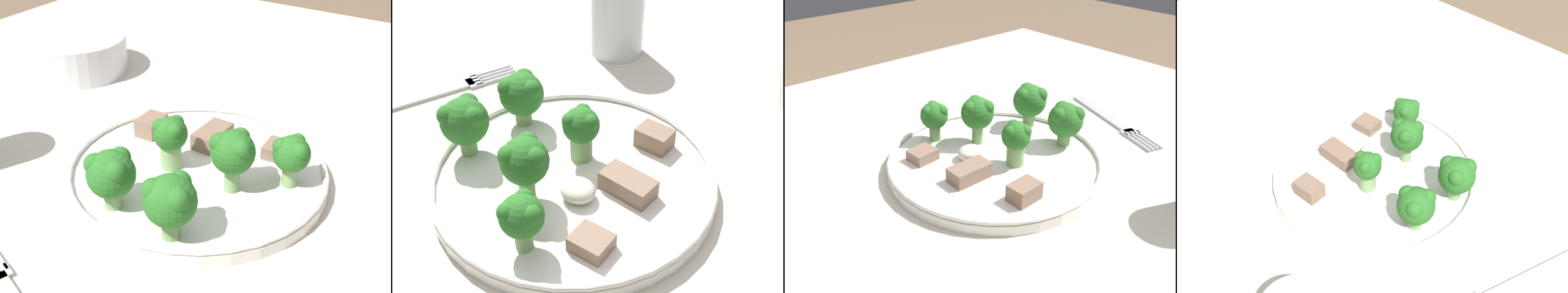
{
  "view_description": "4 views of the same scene",
  "coord_description": "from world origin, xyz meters",
  "views": [
    {
      "loc": [
        -0.43,
        -0.32,
        1.05
      ],
      "look_at": [
        -0.03,
        -0.06,
        0.76
      ],
      "focal_mm": 50.0,
      "sensor_mm": 36.0,
      "label": 1
    },
    {
      "loc": [
        0.19,
        -0.35,
        1.08
      ],
      "look_at": [
        -0.04,
        -0.07,
        0.78
      ],
      "focal_mm": 50.0,
      "sensor_mm": 36.0,
      "label": 2
    },
    {
      "loc": [
        0.28,
        0.27,
        1.03
      ],
      "look_at": [
        -0.03,
        -0.07,
        0.77
      ],
      "focal_mm": 42.0,
      "sensor_mm": 36.0,
      "label": 3
    },
    {
      "loc": [
        -0.38,
        0.28,
        1.25
      ],
      "look_at": [
        -0.03,
        -0.09,
        0.77
      ],
      "focal_mm": 50.0,
      "sensor_mm": 36.0,
      "label": 4
    }
  ],
  "objects": [
    {
      "name": "broccoli_floret_front_left",
      "position": [
        -0.14,
        -0.04,
        0.78
      ],
      "size": [
        0.05,
        0.04,
        0.06
      ],
      "color": "#7FA866",
      "rests_on": "dinner_plate"
    },
    {
      "name": "meat_slice_rear_slice",
      "position": [
        0.02,
        -0.13,
        0.75
      ],
      "size": [
        0.03,
        0.03,
        0.01
      ],
      "color": "#846651",
      "rests_on": "dinner_plate"
    },
    {
      "name": "dinner_plate",
      "position": [
        -0.05,
        -0.07,
        0.74
      ],
      "size": [
        0.26,
        0.26,
        0.02
      ],
      "color": "white",
      "rests_on": "table"
    },
    {
      "name": "broccoli_floret_back_left",
      "position": [
        -0.03,
        -0.16,
        0.78
      ],
      "size": [
        0.04,
        0.04,
        0.05
      ],
      "color": "#7FA866",
      "rests_on": "dinner_plate"
    },
    {
      "name": "broccoli_floret_near_rim_left",
      "position": [
        -0.06,
        -0.05,
        0.78
      ],
      "size": [
        0.04,
        0.03,
        0.05
      ],
      "color": "#7FA866",
      "rests_on": "dinner_plate"
    },
    {
      "name": "meat_slice_middle_slice",
      "position": [
        -0.02,
        0.01,
        0.76
      ],
      "size": [
        0.03,
        0.02,
        0.02
      ],
      "color": "#846651",
      "rests_on": "dinner_plate"
    },
    {
      "name": "cream_bowl",
      "position": [
        0.09,
        0.22,
        0.76
      ],
      "size": [
        0.14,
        0.14,
        0.05
      ],
      "color": "silver",
      "rests_on": "table"
    },
    {
      "name": "sauce_dollop",
      "position": [
        -0.03,
        -0.09,
        0.76
      ],
      "size": [
        0.03,
        0.03,
        0.02
      ],
      "color": "silver",
      "rests_on": "dinner_plate"
    },
    {
      "name": "broccoli_floret_center_back",
      "position": [
        -0.06,
        -0.12,
        0.79
      ],
      "size": [
        0.04,
        0.04,
        0.06
      ],
      "color": "#7FA866",
      "rests_on": "dinner_plate"
    },
    {
      "name": "table",
      "position": [
        0.0,
        0.0,
        0.63
      ],
      "size": [
        1.09,
        1.01,
        0.74
      ],
      "color": "beige",
      "rests_on": "ground_plane"
    },
    {
      "name": "broccoli_floret_center_left",
      "position": [
        -0.15,
        -0.11,
        0.79
      ],
      "size": [
        0.05,
        0.05,
        0.06
      ],
      "color": "#7FA866",
      "rests_on": "dinner_plate"
    },
    {
      "name": "meat_slice_front_slice",
      "position": [
        0.0,
        -0.06,
        0.76
      ],
      "size": [
        0.05,
        0.03,
        0.02
      ],
      "color": "#846651",
      "rests_on": "dinner_plate"
    }
  ]
}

